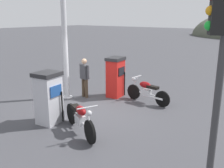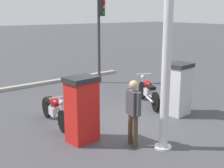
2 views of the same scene
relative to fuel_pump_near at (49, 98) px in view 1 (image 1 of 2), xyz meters
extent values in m
plane|color=#424247|center=(0.31, 1.66, -0.80)|extent=(120.00, 120.00, 0.00)
cube|color=silver|center=(0.00, 0.00, -0.07)|extent=(0.66, 0.73, 1.45)
cube|color=#1E478C|center=(0.30, 0.04, 0.25)|extent=(0.09, 0.46, 0.32)
cube|color=#262628|center=(0.00, 0.00, 0.71)|extent=(0.73, 0.80, 0.12)
cylinder|color=black|center=(0.31, 0.24, -0.29)|extent=(0.05, 0.05, 0.94)
cube|color=red|center=(0.00, 3.32, -0.06)|extent=(0.60, 0.74, 1.47)
cube|color=black|center=(0.26, 3.36, 0.26)|extent=(0.10, 0.47, 0.32)
cube|color=#262628|center=(0.00, 3.32, 0.73)|extent=(0.66, 0.82, 0.12)
cylinder|color=black|center=(0.27, 3.57, -0.28)|extent=(0.05, 0.05, 0.95)
cylinder|color=black|center=(1.85, -0.24, -0.49)|extent=(0.59, 0.32, 0.62)
cylinder|color=black|center=(0.56, 0.35, -0.49)|extent=(0.59, 0.32, 0.62)
cube|color=silver|center=(1.25, 0.03, -0.39)|extent=(0.41, 0.33, 0.24)
cylinder|color=silver|center=(1.21, 0.05, -0.44)|extent=(0.99, 0.49, 0.05)
ellipsoid|color=maroon|center=(1.32, 0.00, -0.11)|extent=(0.53, 0.40, 0.24)
cube|color=black|center=(1.01, 0.15, -0.14)|extent=(0.48, 0.36, 0.10)
cylinder|color=silver|center=(1.82, -0.22, -0.19)|extent=(0.25, 0.15, 0.57)
cylinder|color=silver|center=(1.75, -0.19, 0.13)|extent=(0.27, 0.52, 0.04)
sphere|color=silver|center=(1.84, -0.23, 0.01)|extent=(0.19, 0.19, 0.14)
cylinder|color=silver|center=(0.80, 0.37, -0.47)|extent=(0.53, 0.29, 0.07)
cylinder|color=black|center=(0.78, 3.46, -0.50)|extent=(0.59, 0.11, 0.59)
cylinder|color=black|center=(2.07, 3.33, -0.50)|extent=(0.59, 0.11, 0.59)
cube|color=silver|center=(1.37, 3.40, -0.40)|extent=(0.38, 0.23, 0.24)
cylinder|color=silver|center=(1.42, 3.40, -0.45)|extent=(0.98, 0.15, 0.05)
ellipsoid|color=maroon|center=(1.30, 3.41, -0.12)|extent=(0.50, 0.27, 0.24)
cube|color=black|center=(1.64, 3.38, -0.15)|extent=(0.46, 0.24, 0.10)
cylinder|color=silver|center=(0.82, 3.46, -0.20)|extent=(0.26, 0.07, 0.57)
cylinder|color=silver|center=(0.90, 3.45, 0.12)|extent=(0.09, 0.56, 0.04)
sphere|color=silver|center=(0.80, 3.46, 0.00)|extent=(0.15, 0.15, 0.14)
cylinder|color=silver|center=(1.86, 3.23, -0.48)|extent=(0.55, 0.12, 0.07)
cylinder|color=#473828|center=(-0.80, 2.48, -0.42)|extent=(0.15, 0.15, 0.75)
cylinder|color=#473828|center=(-1.00, 2.51, -0.42)|extent=(0.15, 0.15, 0.75)
cube|color=#3F3F44|center=(-0.90, 2.50, 0.24)|extent=(0.39, 0.27, 0.56)
cylinder|color=#3F3F44|center=(-0.66, 2.45, 0.27)|extent=(0.11, 0.11, 0.53)
cylinder|color=#3F3F44|center=(-1.13, 2.54, 0.27)|extent=(0.11, 0.11, 0.53)
sphere|color=tan|center=(-0.90, 2.50, 0.65)|extent=(0.24, 0.24, 0.21)
cylinder|color=#38383A|center=(4.85, -0.41, 0.99)|extent=(0.16, 0.16, 3.58)
cube|color=black|center=(4.73, -0.48, 2.42)|extent=(0.29, 0.31, 0.72)
sphere|color=orange|center=(4.64, -0.53, 2.42)|extent=(0.20, 0.20, 0.15)
sphere|color=green|center=(4.64, -0.53, 2.20)|extent=(0.20, 0.20, 0.15)
cylinder|color=silver|center=(-1.42, 2.02, 1.45)|extent=(0.20, 0.20, 4.49)
cylinder|color=silver|center=(-1.42, 2.02, -0.78)|extent=(0.40, 0.40, 0.04)
camera|label=1|loc=(5.90, -4.59, 2.34)|focal=41.07mm
camera|label=2|loc=(-5.91, 6.75, 2.26)|focal=48.43mm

